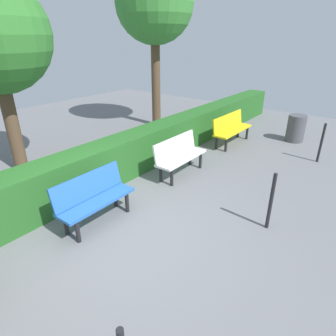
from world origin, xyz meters
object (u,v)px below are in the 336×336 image
Objects in this scene: bench_blue at (94,197)px; bench_yellow at (231,128)px; trash_bin at (296,128)px; tree_near at (155,4)px; bench_white at (179,154)px.

bench_yellow is at bearing 179.45° from bench_blue.
bench_yellow is 2.01m from trash_bin.
bench_blue is at bearing 29.92° from tree_near.
bench_white is 4.25m from trash_bin.
bench_white is (2.61, 0.02, -0.00)m from bench_yellow.
bench_blue reaches higher than trash_bin.
tree_near is at bearing -133.06° from bench_white.
tree_near is at bearing -74.66° from trash_bin.
bench_white is 2.40m from bench_blue.
tree_near is at bearing -92.54° from bench_yellow.
bench_white is at bearing 178.95° from bench_blue.
bench_yellow is 5.00m from bench_blue.
tree_near is (-2.78, -3.00, 3.31)m from bench_white.
tree_near is 5.71m from trash_bin.
bench_yellow reaches higher than trash_bin.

